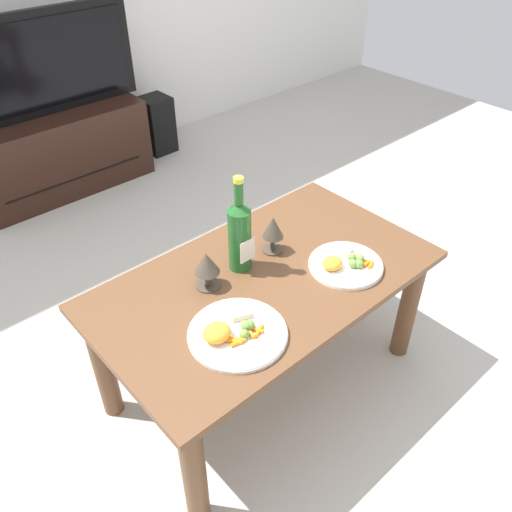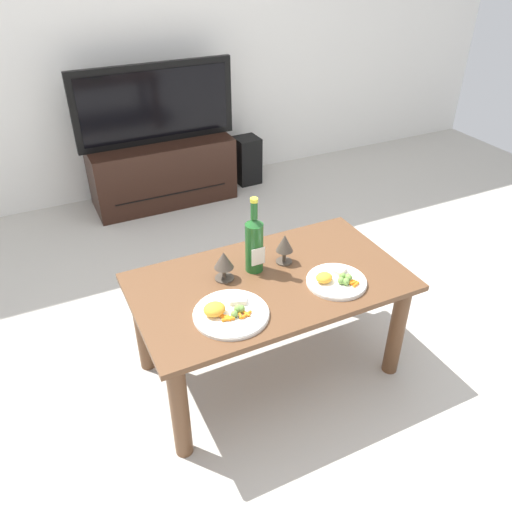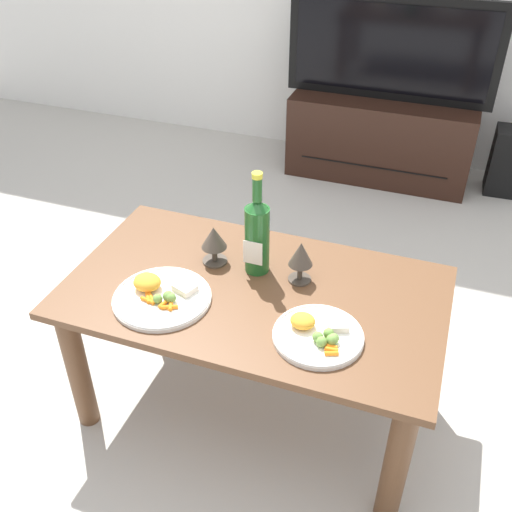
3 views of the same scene
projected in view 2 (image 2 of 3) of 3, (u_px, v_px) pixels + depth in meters
name	position (u px, v px, depth m)	size (l,w,h in m)	color
ground_plane	(268.00, 367.00, 2.40)	(6.40, 6.40, 0.00)	#B7B2A8
back_wall	(120.00, 6.00, 3.33)	(6.40, 0.10, 2.60)	silver
dining_table	(270.00, 298.00, 2.18)	(1.14, 0.65, 0.51)	brown
tv_stand	(162.00, 172.00, 3.72)	(1.02, 0.41, 0.46)	black
tv_screen	(155.00, 104.00, 3.45)	(1.12, 0.05, 0.54)	black
floor_speaker	(247.00, 160.00, 4.02)	(0.18, 0.18, 0.37)	black
wine_bottle	(254.00, 242.00, 2.11)	(0.08, 0.08, 0.34)	#1E5923
goblet_left	(224.00, 262.00, 2.08)	(0.08, 0.08, 0.13)	#473D33
goblet_right	(285.00, 245.00, 2.18)	(0.07, 0.07, 0.14)	#473D33
dinner_plate_left	(230.00, 312.00, 1.92)	(0.29, 0.29, 0.06)	white
dinner_plate_right	(336.00, 280.00, 2.10)	(0.25, 0.25, 0.05)	white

